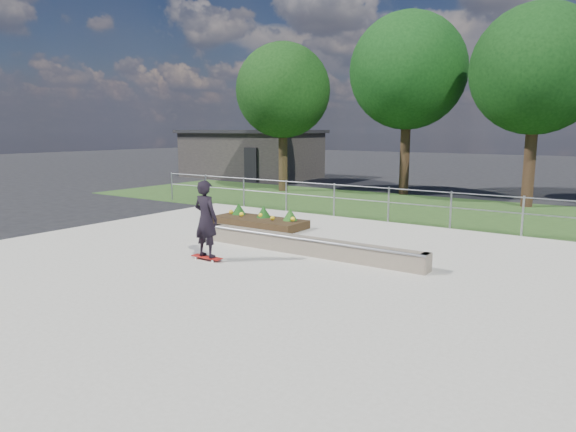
% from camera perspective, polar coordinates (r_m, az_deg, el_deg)
% --- Properties ---
extents(ground, '(120.00, 120.00, 0.00)m').
position_cam_1_polar(ground, '(10.61, -5.52, -6.88)').
color(ground, black).
rests_on(ground, ground).
extents(grass_verge, '(30.00, 8.00, 0.02)m').
position_cam_1_polar(grass_verge, '(20.12, 15.03, 0.68)').
color(grass_verge, '#28461C').
rests_on(grass_verge, ground).
extents(concrete_slab, '(15.00, 15.00, 0.06)m').
position_cam_1_polar(concrete_slab, '(10.60, -5.53, -6.72)').
color(concrete_slab, '#B0AB9C').
rests_on(concrete_slab, ground).
extents(fence, '(20.06, 0.06, 1.20)m').
position_cam_1_polar(fence, '(16.78, 11.12, 1.75)').
color(fence, '#9A9CA3').
rests_on(fence, ground).
extents(building, '(8.40, 5.40, 3.00)m').
position_cam_1_polar(building, '(33.01, -4.13, 6.94)').
color(building, '#282524').
rests_on(building, ground).
extents(tree_far_left, '(4.55, 4.55, 7.15)m').
position_cam_1_polar(tree_far_left, '(25.45, -0.57, 13.73)').
color(tree_far_left, black).
rests_on(tree_far_left, ground).
extents(tree_mid_left, '(5.25, 5.25, 8.25)m').
position_cam_1_polar(tree_mid_left, '(24.66, 13.18, 15.38)').
color(tree_mid_left, black).
rests_on(tree_mid_left, ground).
extents(tree_mid_right, '(4.90, 4.90, 7.70)m').
position_cam_1_polar(tree_mid_right, '(22.18, 25.91, 14.40)').
color(tree_mid_right, black).
rests_on(tree_mid_right, ground).
extents(grind_ledge, '(6.00, 0.44, 0.43)m').
position_cam_1_polar(grind_ledge, '(12.27, 2.05, -3.31)').
color(grind_ledge, '#6A5D4E').
rests_on(grind_ledge, concrete_slab).
extents(planter_bed, '(3.00, 1.20, 0.61)m').
position_cam_1_polar(planter_bed, '(15.84, -3.17, -0.47)').
color(planter_bed, black).
rests_on(planter_bed, concrete_slab).
extents(skateboarder, '(0.80, 0.43, 1.83)m').
position_cam_1_polar(skateboarder, '(11.69, -9.12, -0.35)').
color(skateboarder, white).
rests_on(skateboarder, concrete_slab).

